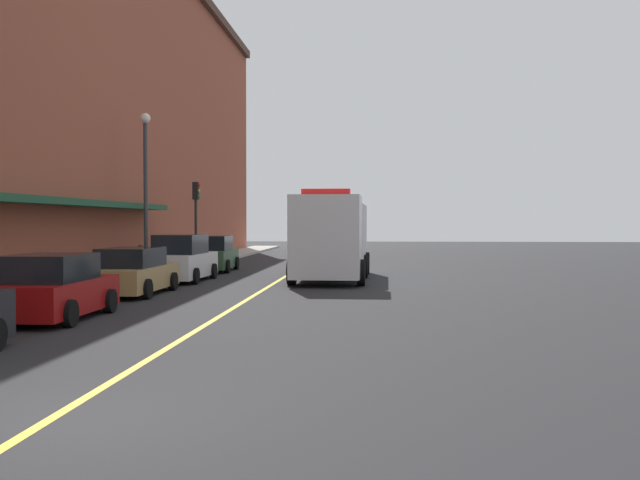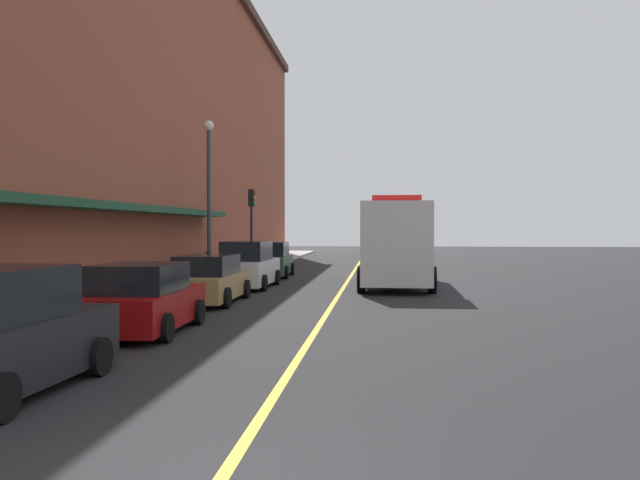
% 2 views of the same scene
% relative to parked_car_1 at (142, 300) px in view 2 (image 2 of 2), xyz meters
% --- Properties ---
extents(ground_plane, '(112.00, 112.00, 0.00)m').
position_rel_parked_car_1_xyz_m(ground_plane, '(3.99, 15.91, -0.76)').
color(ground_plane, '#232326').
extents(sidewalk_left, '(2.40, 70.00, 0.15)m').
position_rel_parked_car_1_xyz_m(sidewalk_left, '(-2.21, 15.91, -0.69)').
color(sidewalk_left, '#ADA8A0').
rests_on(sidewalk_left, ground).
extents(lane_center_stripe, '(0.16, 70.00, 0.01)m').
position_rel_parked_car_1_xyz_m(lane_center_stripe, '(3.99, 15.91, -0.76)').
color(lane_center_stripe, gold).
rests_on(lane_center_stripe, ground).
extents(brick_building_left, '(14.71, 64.00, 17.29)m').
position_rel_parked_car_1_xyz_m(brick_building_left, '(-10.18, 14.90, 7.89)').
color(brick_building_left, brown).
rests_on(brick_building_left, ground).
extents(parked_car_1, '(2.18, 4.38, 1.62)m').
position_rel_parked_car_1_xyz_m(parked_car_1, '(0.00, 0.00, 0.00)').
color(parked_car_1, maroon).
rests_on(parked_car_1, ground).
extents(parked_car_2, '(2.03, 4.79, 1.56)m').
position_rel_parked_car_1_xyz_m(parked_car_2, '(-0.05, 6.27, -0.03)').
color(parked_car_2, '#A5844C').
rests_on(parked_car_2, ground).
extents(parked_car_3, '(2.11, 4.80, 1.90)m').
position_rel_parked_car_1_xyz_m(parked_car_3, '(0.13, 11.79, 0.12)').
color(parked_car_3, silver).
rests_on(parked_car_3, ground).
extents(parked_car_4, '(2.16, 4.42, 1.73)m').
position_rel_parked_car_1_xyz_m(parked_car_4, '(0.05, 17.83, 0.05)').
color(parked_car_4, '#2D5133').
rests_on(parked_car_4, ground).
extents(box_truck, '(3.05, 9.14, 3.64)m').
position_rel_parked_car_1_xyz_m(box_truck, '(6.14, 13.38, 0.97)').
color(box_truck, silver).
rests_on(box_truck, ground).
extents(parking_meter_0, '(0.14, 0.18, 1.33)m').
position_rel_parked_car_1_xyz_m(parking_meter_0, '(-1.36, 11.10, 0.30)').
color(parking_meter_0, '#4C4C51').
rests_on(parking_meter_0, sidewalk_left).
extents(parking_meter_1, '(0.14, 0.18, 1.33)m').
position_rel_parked_car_1_xyz_m(parking_meter_1, '(-1.36, -1.82, 0.30)').
color(parking_meter_1, '#4C4C51').
rests_on(parking_meter_1, sidewalk_left).
extents(street_lamp_left, '(0.44, 0.44, 6.94)m').
position_rel_parked_car_1_xyz_m(street_lamp_left, '(-1.96, 13.71, 3.64)').
color(street_lamp_left, '#33383D').
rests_on(street_lamp_left, sidewalk_left).
extents(traffic_light_near, '(0.38, 0.36, 4.30)m').
position_rel_parked_car_1_xyz_m(traffic_light_near, '(-1.30, 20.00, 2.39)').
color(traffic_light_near, '#232326').
rests_on(traffic_light_near, sidewalk_left).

